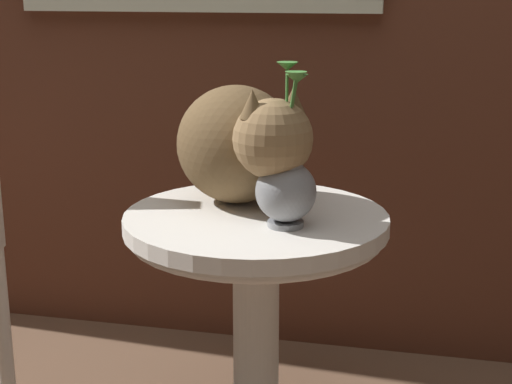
# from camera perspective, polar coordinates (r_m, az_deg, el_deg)

# --- Properties ---
(wicker_side_table) EXTENTS (0.58, 0.58, 0.58)m
(wicker_side_table) POSITION_cam_1_polar(r_m,az_deg,el_deg) (1.76, 0.00, -6.88)
(wicker_side_table) COLOR silver
(wicker_side_table) RESTS_ON ground_plane
(cat) EXTENTS (0.43, 0.52, 0.29)m
(cat) POSITION_cam_1_polar(r_m,az_deg,el_deg) (1.75, -1.09, 3.58)
(cat) COLOR brown
(cat) RESTS_ON wicker_side_table
(pewter_vase_with_ivy) EXTENTS (0.13, 0.13, 0.34)m
(pewter_vase_with_ivy) POSITION_cam_1_polar(r_m,az_deg,el_deg) (1.59, 2.23, 0.82)
(pewter_vase_with_ivy) COLOR gray
(pewter_vase_with_ivy) RESTS_ON wicker_side_table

